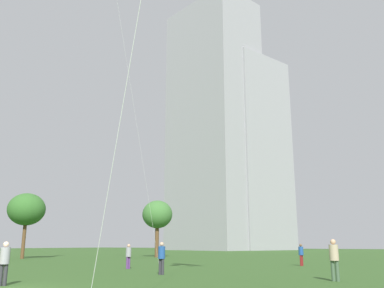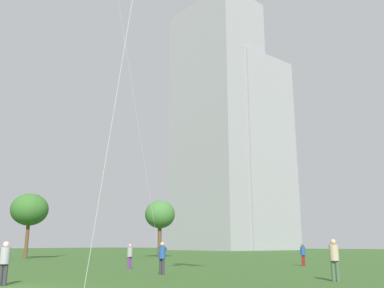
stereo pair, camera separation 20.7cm
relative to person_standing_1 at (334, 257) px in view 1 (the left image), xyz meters
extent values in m
cylinder|color=#3F593F|center=(-0.09, -0.02, -0.61)|extent=(0.17, 0.17, 0.88)
cylinder|color=#3F593F|center=(0.09, 0.02, -0.61)|extent=(0.17, 0.17, 0.88)
cylinder|color=tan|center=(0.00, 0.00, 0.18)|extent=(0.41, 0.41, 0.70)
sphere|color=tan|center=(0.00, 0.00, 0.65)|extent=(0.24, 0.24, 0.24)
cylinder|color=#593372|center=(-14.11, 1.71, -0.66)|extent=(0.15, 0.15, 0.78)
cylinder|color=#593372|center=(-14.08, 1.86, -0.66)|extent=(0.15, 0.15, 0.78)
cylinder|color=gray|center=(-14.10, 1.78, 0.03)|extent=(0.36, 0.36, 0.62)
sphere|color=tan|center=(-14.10, 1.78, 0.45)|extent=(0.21, 0.21, 0.21)
cylinder|color=#2D2D33|center=(-10.20, -9.47, -0.64)|extent=(0.15, 0.15, 0.83)
cylinder|color=#2D2D33|center=(-10.32, -9.59, -0.64)|extent=(0.15, 0.15, 0.83)
cylinder|color=gray|center=(-10.26, -9.53, 0.10)|extent=(0.38, 0.38, 0.65)
sphere|color=beige|center=(-10.26, -9.53, 0.54)|extent=(0.22, 0.22, 0.22)
cylinder|color=maroon|center=(-5.96, 12.01, -0.66)|extent=(0.15, 0.15, 0.79)
cylinder|color=maroon|center=(-5.91, 12.17, -0.66)|extent=(0.15, 0.15, 0.79)
cylinder|color=#1E478C|center=(-5.94, 12.09, 0.05)|extent=(0.36, 0.36, 0.62)
sphere|color=brown|center=(-5.94, 12.09, 0.47)|extent=(0.21, 0.21, 0.21)
cylinder|color=#2D2D33|center=(-8.99, -1.20, -0.64)|extent=(0.16, 0.16, 0.83)
cylinder|color=#2D2D33|center=(-8.82, -1.19, -0.64)|extent=(0.16, 0.16, 0.83)
cylinder|color=#1E478C|center=(-8.91, -1.19, 0.11)|extent=(0.38, 0.38, 0.66)
sphere|color=tan|center=(-8.91, -1.19, 0.55)|extent=(0.22, 0.22, 0.22)
cylinder|color=silver|center=(-16.59, 4.28, 12.28)|extent=(0.21, 7.96, 26.66)
cylinder|color=brown|center=(-28.31, 22.23, 0.93)|extent=(0.49, 0.49, 3.97)
ellipsoid|color=#3D7033|center=(-28.31, 22.23, 4.25)|extent=(3.83, 3.83, 3.51)
cylinder|color=brown|center=(-37.38, 9.50, 0.97)|extent=(0.39, 0.39, 4.04)
ellipsoid|color=#336628|center=(-37.38, 9.50, 4.46)|extent=(4.21, 4.21, 3.68)
cube|color=#939399|center=(-50.03, 88.34, 26.55)|extent=(26.84, 24.85, 55.20)
cube|color=#939399|center=(-54.55, 79.46, 34.86)|extent=(28.03, 21.85, 71.83)
camera|label=1|loc=(5.58, -19.43, 0.55)|focal=38.72mm
camera|label=2|loc=(5.75, -19.31, 0.55)|focal=38.72mm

